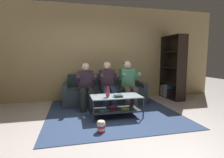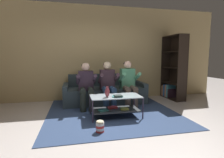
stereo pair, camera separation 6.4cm
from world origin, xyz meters
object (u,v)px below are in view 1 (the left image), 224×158
vase (108,92)px  bookshelf (172,74)px  book_stack (118,96)px  person_seated_middle (108,83)px  person_seated_right (128,82)px  coffee_table (116,103)px  couch (104,93)px  popcorn_tub (101,126)px  person_seated_left (86,84)px

vase → bookshelf: size_ratio=0.11×
vase → book_stack: bearing=-7.3°
book_stack → person_seated_middle: bearing=92.3°
bookshelf → person_seated_right: bearing=-160.6°
coffee_table → couch: bearing=90.7°
vase → bookshelf: (2.45, 1.47, 0.19)m
person_seated_middle → bookshelf: size_ratio=0.60×
couch → bookshelf: bookshelf is taller
couch → popcorn_tub: couch is taller
person_seated_right → vase: 1.15m
person_seated_middle → vase: 0.89m
popcorn_tub → person_seated_middle: bearing=73.8°
person_seated_left → coffee_table: 1.03m
vase → bookshelf: bearing=30.9°
vase → popcorn_tub: 0.85m
person_seated_left → person_seated_middle: size_ratio=0.98×
person_seated_middle → coffee_table: bearing=-88.9°
coffee_table → bookshelf: size_ratio=0.55×
coffee_table → bookshelf: (2.25, 1.38, 0.46)m
book_stack → coffee_table: bearing=100.0°
couch → vase: 1.43m
coffee_table → person_seated_left: bearing=127.0°
coffee_table → bookshelf: 2.68m
person_seated_left → book_stack: (0.60, -0.89, -0.16)m
person_seated_middle → person_seated_left: bearing=-179.7°
vase → person_seated_left: bearing=113.8°
person_seated_right → vase: (-0.75, -0.87, -0.09)m
couch → vase: size_ratio=10.22×
person_seated_left → popcorn_tub: size_ratio=5.36×
person_seated_right → bookshelf: (1.70, 0.60, 0.10)m
book_stack → popcorn_tub: 0.88m
book_stack → popcorn_tub: size_ratio=1.13×
person_seated_left → bookshelf: bookshelf is taller
coffee_table → popcorn_tub: 0.90m
book_stack → bookshelf: size_ratio=0.12×
person_seated_middle → vase: size_ratio=5.29×
couch → book_stack: size_ratio=9.38×
book_stack → person_seated_right: bearing=59.4°
bookshelf → popcorn_tub: bookshelf is taller
person_seated_right → coffee_table: size_ratio=1.11×
person_seated_middle → coffee_table: 0.85m
person_seated_left → person_seated_middle: bearing=0.3°
person_seated_right → bookshelf: bearing=19.4°
person_seated_middle → person_seated_right: bearing=0.2°
person_seated_left → book_stack: size_ratio=4.75×
couch → popcorn_tub: size_ratio=10.59×
bookshelf → couch: bearing=-178.1°
person_seated_left → person_seated_right: bearing=0.2°
couch → person_seated_middle: bearing=-90.0°
vase → couch: bearing=82.4°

